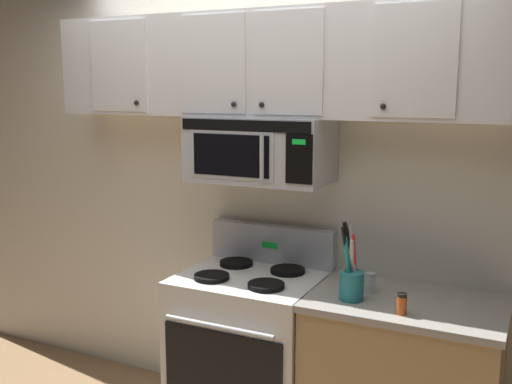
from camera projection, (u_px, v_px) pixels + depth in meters
name	position (u px, v px, depth m)	size (l,w,h in m)	color
back_wall	(279.00, 184.00, 3.49)	(5.20, 0.10, 2.70)	silver
stove_range	(251.00, 350.00, 3.32)	(0.76, 0.69, 1.12)	white
over_range_microwave	(260.00, 150.00, 3.23)	(0.76, 0.43, 0.35)	#B7BABF
upper_cabinets	(263.00, 65.00, 3.18)	(2.50, 0.36, 0.55)	silver
utensil_crock_teal	(351.00, 278.00, 2.87)	(0.12, 0.12, 0.38)	teal
salt_shaker	(370.00, 283.00, 2.97)	(0.05, 0.05, 0.10)	white
spice_jar	(402.00, 304.00, 2.69)	(0.05, 0.05, 0.10)	#C64C19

